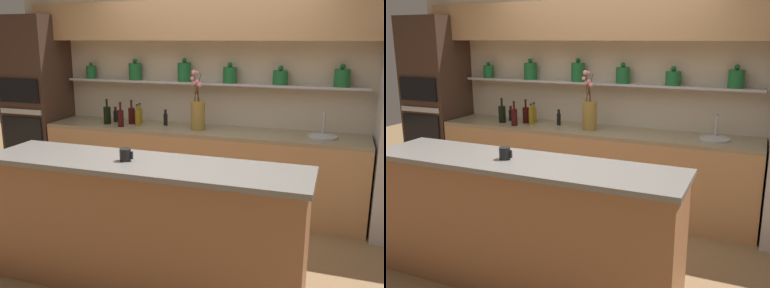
# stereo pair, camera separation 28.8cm
# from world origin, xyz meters

# --- Properties ---
(ground_plane) EXTENTS (12.00, 12.00, 0.00)m
(ground_plane) POSITION_xyz_m (0.00, 0.00, 0.00)
(ground_plane) COLOR olive
(back_wall_unit) EXTENTS (5.20, 0.44, 2.60)m
(back_wall_unit) POSITION_xyz_m (-0.00, 1.53, 1.55)
(back_wall_unit) COLOR beige
(back_wall_unit) RESTS_ON ground_plane
(back_counter_unit) EXTENTS (3.60, 0.62, 0.92)m
(back_counter_unit) POSITION_xyz_m (-0.12, 1.24, 0.46)
(back_counter_unit) COLOR tan
(back_counter_unit) RESTS_ON ground_plane
(island_counter) EXTENTS (2.47, 0.61, 1.02)m
(island_counter) POSITION_xyz_m (0.00, -0.46, 0.51)
(island_counter) COLOR #99603D
(island_counter) RESTS_ON ground_plane
(oven_tower) EXTENTS (0.66, 0.64, 2.17)m
(oven_tower) POSITION_xyz_m (-2.27, 1.24, 1.09)
(oven_tower) COLOR #3D281E
(oven_tower) RESTS_ON ground_plane
(flower_vase) EXTENTS (0.16, 0.17, 0.66)m
(flower_vase) POSITION_xyz_m (-0.12, 1.19, 1.11)
(flower_vase) COLOR olive
(flower_vase) RESTS_ON back_counter_unit
(sink_fixture) EXTENTS (0.30, 0.30, 0.25)m
(sink_fixture) POSITION_xyz_m (1.20, 1.25, 0.94)
(sink_fixture) COLOR #B7B7BC
(sink_fixture) RESTS_ON back_counter_unit
(bottle_oil_0) EXTENTS (0.06, 0.06, 0.25)m
(bottle_oil_0) POSITION_xyz_m (-0.85, 1.19, 1.02)
(bottle_oil_0) COLOR olive
(bottle_oil_0) RESTS_ON back_counter_unit
(bottle_sauce_1) EXTENTS (0.05, 0.05, 0.18)m
(bottle_sauce_1) POSITION_xyz_m (-1.21, 1.32, 1.00)
(bottle_sauce_1) COLOR black
(bottle_sauce_1) RESTS_ON back_counter_unit
(bottle_oil_2) EXTENTS (0.06, 0.06, 0.24)m
(bottle_oil_2) POSITION_xyz_m (-0.88, 1.32, 1.02)
(bottle_oil_2) COLOR olive
(bottle_oil_2) RESTS_ON back_counter_unit
(bottle_sauce_3) EXTENTS (0.05, 0.05, 0.18)m
(bottle_sauce_3) POSITION_xyz_m (-0.55, 1.31, 1.00)
(bottle_sauce_3) COLOR black
(bottle_sauce_3) RESTS_ON back_counter_unit
(bottle_wine_4) EXTENTS (0.08, 0.08, 0.29)m
(bottle_wine_4) POSITION_xyz_m (-1.24, 1.18, 1.03)
(bottle_wine_4) COLOR black
(bottle_wine_4) RESTS_ON back_counter_unit
(bottle_wine_5) EXTENTS (0.07, 0.07, 0.28)m
(bottle_wine_5) POSITION_xyz_m (-1.01, 1.07, 1.02)
(bottle_wine_5) COLOR #380C0C
(bottle_wine_5) RESTS_ON back_counter_unit
(bottle_wine_6) EXTENTS (0.08, 0.08, 0.28)m
(bottle_wine_6) POSITION_xyz_m (-0.96, 1.26, 1.02)
(bottle_wine_6) COLOR #380C0C
(bottle_wine_6) RESTS_ON back_counter_unit
(coffee_mug) EXTENTS (0.10, 0.08, 0.09)m
(coffee_mug) POSITION_xyz_m (-0.13, -0.48, 1.07)
(coffee_mug) COLOR black
(coffee_mug) RESTS_ON island_counter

